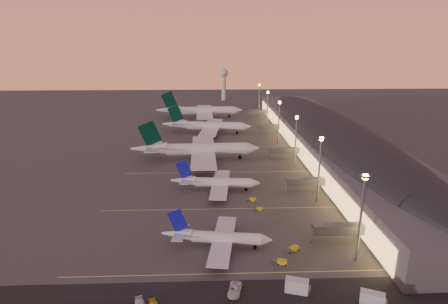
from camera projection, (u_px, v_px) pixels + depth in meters
ground at (223, 203)px, 142.37m from camera, size 700.00×700.00×0.00m
airliner_narrow_south at (217, 237)px, 111.44m from camera, size 33.29×29.99×11.89m
airliner_narrow_north at (215, 182)px, 153.98m from camera, size 36.93×33.12×13.18m
airliner_wide_near at (196, 149)px, 193.47m from camera, size 66.31×60.23×21.26m
airliner_wide_mid at (207, 126)px, 249.91m from camera, size 59.44×54.57×19.02m
airliner_wide_far at (200, 111)px, 299.78m from camera, size 68.75×62.46×22.04m
terminal_building at (328, 134)px, 211.54m from camera, size 56.35×255.00×17.46m
light_masts at (286, 122)px, 200.95m from camera, size 2.20×217.20×25.90m
radar_tower at (224, 79)px, 385.59m from camera, size 9.00×9.00×32.50m
service_lane at (232, 301)px, 88.72m from camera, size 260.00×16.00×0.01m
lane_markings at (220, 169)px, 180.69m from camera, size 90.00×180.36×0.00m
baggage_tug_a at (280, 262)px, 103.51m from camera, size 4.34×2.59×1.21m
baggage_tug_b at (293, 249)px, 109.78m from camera, size 4.36×3.61×1.24m
baggage_tug_c at (251, 200)px, 144.13m from camera, size 3.86×1.89×1.12m
catering_truck_a at (298, 286)px, 91.48m from camera, size 6.56×4.13×3.45m
catering_truck_b at (374, 300)px, 86.82m from camera, size 6.40×4.55×3.37m
baggage_tug_d at (259, 209)px, 136.20m from camera, size 3.65×1.95×1.03m
service_van_c at (235, 290)px, 91.41m from camera, size 4.26×6.85×1.77m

